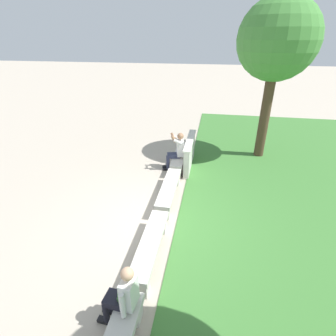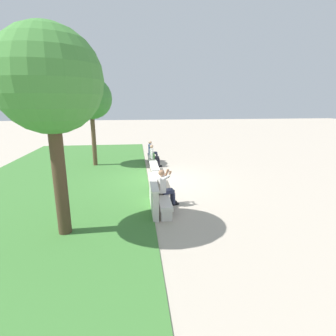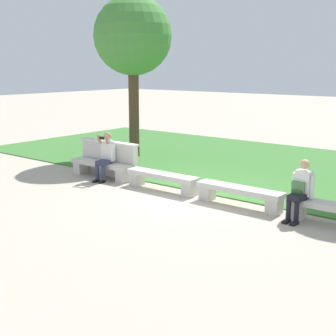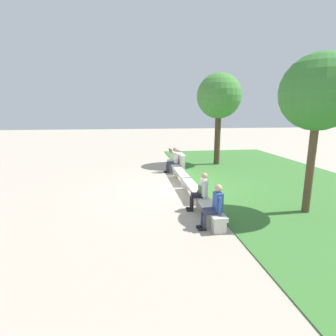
% 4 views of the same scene
% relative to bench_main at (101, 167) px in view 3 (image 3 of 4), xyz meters
% --- Properties ---
extents(ground_plane, '(80.00, 80.00, 0.00)m').
position_rel_bench_main_xyz_m(ground_plane, '(3.38, 0.00, -0.30)').
color(ground_plane, '#B2A593').
extents(grass_strip, '(20.84, 8.00, 0.03)m').
position_rel_bench_main_xyz_m(grass_strip, '(3.38, 4.38, -0.29)').
color(grass_strip, '#3D7533').
rests_on(grass_strip, ground).
extents(bench_main, '(2.09, 0.40, 0.45)m').
position_rel_bench_main_xyz_m(bench_main, '(0.00, 0.00, 0.00)').
color(bench_main, beige).
rests_on(bench_main, ground).
extents(bench_near, '(2.09, 0.40, 0.45)m').
position_rel_bench_main_xyz_m(bench_near, '(2.25, 0.00, 0.00)').
color(bench_near, beige).
rests_on(bench_near, ground).
extents(bench_mid, '(2.09, 0.40, 0.45)m').
position_rel_bench_main_xyz_m(bench_mid, '(4.50, 0.00, 0.00)').
color(bench_mid, beige).
rests_on(bench_mid, ground).
extents(backrest_wall_with_plaque, '(2.14, 0.24, 1.01)m').
position_rel_bench_main_xyz_m(backrest_wall_with_plaque, '(0.00, 0.34, 0.21)').
color(backrest_wall_with_plaque, beige).
rests_on(backrest_wall_with_plaque, ground).
extents(person_photographer, '(0.53, 0.77, 1.32)m').
position_rel_bench_main_xyz_m(person_photographer, '(0.30, -0.08, 0.43)').
color(person_photographer, black).
rests_on(person_photographer, ground).
extents(person_distant, '(0.48, 0.70, 1.26)m').
position_rel_bench_main_xyz_m(person_distant, '(5.96, -0.07, 0.37)').
color(person_distant, black).
rests_on(person_distant, ground).
extents(backpack, '(0.28, 0.24, 0.43)m').
position_rel_bench_main_xyz_m(backpack, '(5.92, -0.02, 0.32)').
color(backpack, '#4C7F47').
rests_on(backpack, bench_far).
extents(tree_left_background, '(2.62, 2.62, 5.41)m').
position_rel_bench_main_xyz_m(tree_left_background, '(-1.38, 2.92, 3.74)').
color(tree_left_background, '#4C3826').
rests_on(tree_left_background, ground).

